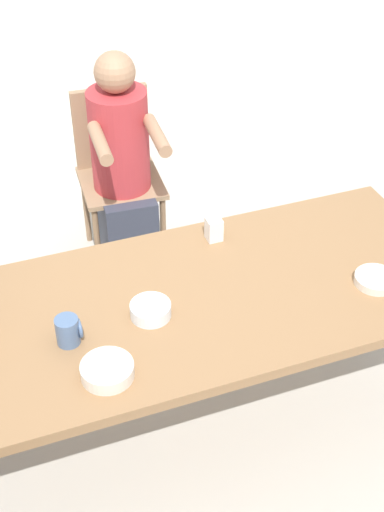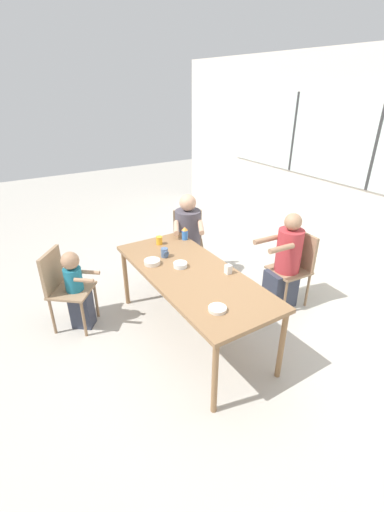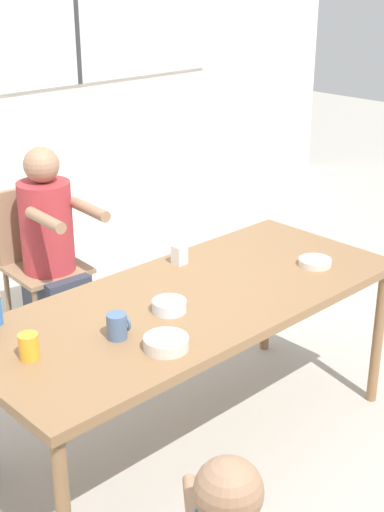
{
  "view_description": "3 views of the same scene",
  "coord_description": "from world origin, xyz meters",
  "px_view_note": "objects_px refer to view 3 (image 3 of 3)",
  "views": [
    {
      "loc": [
        -0.63,
        -1.72,
        2.36
      ],
      "look_at": [
        0.0,
        0.0,
        0.93
      ],
      "focal_mm": 50.0,
      "sensor_mm": 36.0,
      "label": 1
    },
    {
      "loc": [
        2.44,
        -1.51,
        2.38
      ],
      "look_at": [
        0.0,
        0.0,
        0.93
      ],
      "focal_mm": 24.0,
      "sensor_mm": 36.0,
      "label": 2
    },
    {
      "loc": [
        -1.83,
        -1.92,
        2.03
      ],
      "look_at": [
        0.0,
        0.0,
        0.93
      ],
      "focal_mm": 50.0,
      "sensor_mm": 36.0,
      "label": 3
    }
  ],
  "objects_px": {
    "bowl_white_shallow": "(315,262)",
    "person_man_blue_shirt": "(52,260)",
    "bowl_cereal": "(169,306)",
    "juice_glass": "(29,346)",
    "chair_for_man_blue_shirt": "(38,251)",
    "coffee_mug": "(118,326)",
    "milk_carton_small": "(179,255)",
    "bowl_fruit": "(166,343)"
  },
  "relations": [
    {
      "from": "chair_for_man_blue_shirt",
      "to": "bowl_fruit",
      "type": "relative_size",
      "value": 5.37
    },
    {
      "from": "bowl_fruit",
      "to": "milk_carton_small",
      "type": "bearing_deg",
      "value": 43.83
    },
    {
      "from": "milk_carton_small",
      "to": "bowl_fruit",
      "type": "relative_size",
      "value": 0.55
    },
    {
      "from": "chair_for_man_blue_shirt",
      "to": "juice_glass",
      "type": "xyz_separation_m",
      "value": [
        -0.85,
        -1.33,
        0.27
      ]
    },
    {
      "from": "chair_for_man_blue_shirt",
      "to": "coffee_mug",
      "type": "distance_m",
      "value": 1.54
    },
    {
      "from": "person_man_blue_shirt",
      "to": "bowl_fruit",
      "type": "relative_size",
      "value": 7.01
    },
    {
      "from": "chair_for_man_blue_shirt",
      "to": "bowl_white_shallow",
      "type": "height_order",
      "value": "chair_for_man_blue_shirt"
    },
    {
      "from": "person_man_blue_shirt",
      "to": "coffee_mug",
      "type": "height_order",
      "value": "person_man_blue_shirt"
    },
    {
      "from": "chair_for_man_blue_shirt",
      "to": "bowl_white_shallow",
      "type": "bearing_deg",
      "value": 113.48
    },
    {
      "from": "milk_carton_small",
      "to": "bowl_white_shallow",
      "type": "relative_size",
      "value": 0.6
    },
    {
      "from": "bowl_white_shallow",
      "to": "chair_for_man_blue_shirt",
      "type": "bearing_deg",
      "value": 109.54
    },
    {
      "from": "chair_for_man_blue_shirt",
      "to": "milk_carton_small",
      "type": "relative_size",
      "value": 9.84
    },
    {
      "from": "person_man_blue_shirt",
      "to": "juice_glass",
      "type": "xyz_separation_m",
      "value": [
        -0.83,
        -1.17,
        0.27
      ]
    },
    {
      "from": "coffee_mug",
      "to": "bowl_fruit",
      "type": "distance_m",
      "value": 0.2
    },
    {
      "from": "chair_for_man_blue_shirt",
      "to": "juice_glass",
      "type": "distance_m",
      "value": 1.6
    },
    {
      "from": "bowl_white_shallow",
      "to": "bowl_fruit",
      "type": "height_order",
      "value": "bowl_fruit"
    },
    {
      "from": "juice_glass",
      "to": "milk_carton_small",
      "type": "height_order",
      "value": "juice_glass"
    },
    {
      "from": "bowl_cereal",
      "to": "juice_glass",
      "type": "bearing_deg",
      "value": 173.38
    },
    {
      "from": "chair_for_man_blue_shirt",
      "to": "juice_glass",
      "type": "relative_size",
      "value": 9.46
    },
    {
      "from": "milk_carton_small",
      "to": "person_man_blue_shirt",
      "type": "bearing_deg",
      "value": 97.0
    },
    {
      "from": "milk_carton_small",
      "to": "bowl_cereal",
      "type": "relative_size",
      "value": 0.65
    },
    {
      "from": "bowl_cereal",
      "to": "bowl_fruit",
      "type": "relative_size",
      "value": 0.84
    },
    {
      "from": "coffee_mug",
      "to": "bowl_cereal",
      "type": "height_order",
      "value": "coffee_mug"
    },
    {
      "from": "person_man_blue_shirt",
      "to": "juice_glass",
      "type": "relative_size",
      "value": 12.36
    },
    {
      "from": "bowl_white_shallow",
      "to": "bowl_cereal",
      "type": "xyz_separation_m",
      "value": [
        -0.79,
        0.11,
        0.01
      ]
    },
    {
      "from": "milk_carton_small",
      "to": "juice_glass",
      "type": "bearing_deg",
      "value": -164.87
    },
    {
      "from": "chair_for_man_blue_shirt",
      "to": "person_man_blue_shirt",
      "type": "xyz_separation_m",
      "value": [
        -0.01,
        -0.16,
        -0.0
      ]
    },
    {
      "from": "person_man_blue_shirt",
      "to": "juice_glass",
      "type": "bearing_deg",
      "value": 58.34
    },
    {
      "from": "juice_glass",
      "to": "milk_carton_small",
      "type": "relative_size",
      "value": 1.04
    },
    {
      "from": "coffee_mug",
      "to": "milk_carton_small",
      "type": "xyz_separation_m",
      "value": [
        0.63,
        0.35,
        -0.0
      ]
    },
    {
      "from": "bowl_white_shallow",
      "to": "person_man_blue_shirt",
      "type": "bearing_deg",
      "value": 112.1
    },
    {
      "from": "coffee_mug",
      "to": "bowl_cereal",
      "type": "distance_m",
      "value": 0.28
    },
    {
      "from": "coffee_mug",
      "to": "juice_glass",
      "type": "height_order",
      "value": "coffee_mug"
    },
    {
      "from": "coffee_mug",
      "to": "milk_carton_small",
      "type": "bearing_deg",
      "value": 29.14
    },
    {
      "from": "milk_carton_small",
      "to": "bowl_cereal",
      "type": "height_order",
      "value": "milk_carton_small"
    },
    {
      "from": "chair_for_man_blue_shirt",
      "to": "juice_glass",
      "type": "bearing_deg",
      "value": 61.46
    },
    {
      "from": "chair_for_man_blue_shirt",
      "to": "coffee_mug",
      "type": "bearing_deg",
      "value": 73.47
    },
    {
      "from": "bowl_white_shallow",
      "to": "bowl_cereal",
      "type": "distance_m",
      "value": 0.8
    },
    {
      "from": "coffee_mug",
      "to": "juice_glass",
      "type": "bearing_deg",
      "value": 162.85
    },
    {
      "from": "juice_glass",
      "to": "bowl_fruit",
      "type": "xyz_separation_m",
      "value": [
        0.39,
        -0.28,
        -0.02
      ]
    },
    {
      "from": "coffee_mug",
      "to": "bowl_fruit",
      "type": "xyz_separation_m",
      "value": [
        0.07,
        -0.18,
        -0.03
      ]
    },
    {
      "from": "coffee_mug",
      "to": "bowl_fruit",
      "type": "height_order",
      "value": "coffee_mug"
    }
  ]
}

